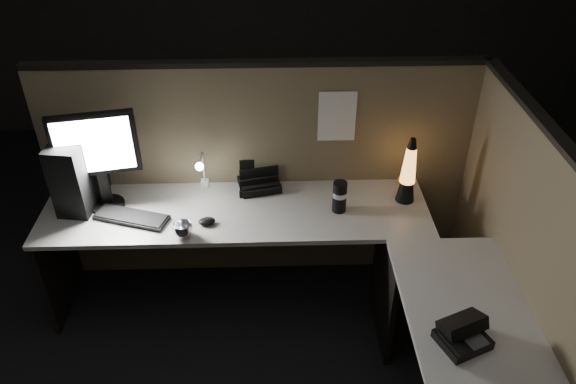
{
  "coord_description": "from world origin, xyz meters",
  "views": [
    {
      "loc": [
        0.07,
        -2.08,
        2.73
      ],
      "look_at": [
        0.15,
        0.35,
        1.03
      ],
      "focal_mm": 35.0,
      "sensor_mm": 36.0,
      "label": 1
    }
  ],
  "objects_px": {
    "pc_tower": "(79,169)",
    "lava_lamp": "(408,175)",
    "keyboard": "(132,217)",
    "monitor": "(97,152)",
    "desk_phone": "(462,333)"
  },
  "relations": [
    {
      "from": "pc_tower",
      "to": "lava_lamp",
      "type": "relative_size",
      "value": 1.03
    },
    {
      "from": "pc_tower",
      "to": "keyboard",
      "type": "height_order",
      "value": "pc_tower"
    },
    {
      "from": "pc_tower",
      "to": "monitor",
      "type": "distance_m",
      "value": 0.21
    },
    {
      "from": "pc_tower",
      "to": "monitor",
      "type": "xyz_separation_m",
      "value": [
        0.14,
        -0.06,
        0.15
      ]
    },
    {
      "from": "desk_phone",
      "to": "pc_tower",
      "type": "bearing_deg",
      "value": 126.56
    },
    {
      "from": "lava_lamp",
      "to": "monitor",
      "type": "bearing_deg",
      "value": 179.73
    },
    {
      "from": "monitor",
      "to": "pc_tower",
      "type": "bearing_deg",
      "value": 147.44
    },
    {
      "from": "keyboard",
      "to": "desk_phone",
      "type": "height_order",
      "value": "desk_phone"
    },
    {
      "from": "keyboard",
      "to": "monitor",
      "type": "bearing_deg",
      "value": 156.75
    },
    {
      "from": "monitor",
      "to": "desk_phone",
      "type": "height_order",
      "value": "monitor"
    },
    {
      "from": "pc_tower",
      "to": "desk_phone",
      "type": "height_order",
      "value": "pc_tower"
    },
    {
      "from": "keyboard",
      "to": "desk_phone",
      "type": "relative_size",
      "value": 1.64
    },
    {
      "from": "keyboard",
      "to": "lava_lamp",
      "type": "distance_m",
      "value": 1.64
    },
    {
      "from": "pc_tower",
      "to": "monitor",
      "type": "bearing_deg",
      "value": -14.15
    },
    {
      "from": "pc_tower",
      "to": "keyboard",
      "type": "relative_size",
      "value": 1.02
    }
  ]
}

